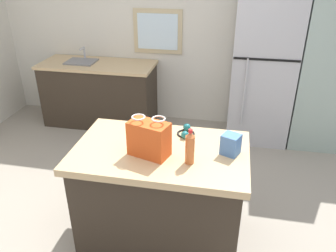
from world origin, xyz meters
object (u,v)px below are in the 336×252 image
at_px(kitchen_island, 161,195).
at_px(tall_cabinet, 325,59).
at_px(ear_defenders, 186,132).
at_px(bottle, 190,148).
at_px(shopping_bag, 149,139).
at_px(refrigerator, 263,70).
at_px(small_box, 231,144).

xyz_separation_m(kitchen_island, tall_cabinet, (1.57, 2.07, 0.67)).
height_order(tall_cabinet, ear_defenders, tall_cabinet).
bearing_deg(bottle, shopping_bag, 170.27).
bearing_deg(refrigerator, small_box, -99.44).
bearing_deg(ear_defenders, shopping_bag, -121.29).
xyz_separation_m(refrigerator, shopping_bag, (-0.93, -2.16, 0.10)).
xyz_separation_m(kitchen_island, small_box, (0.53, 0.04, 0.53)).
bearing_deg(small_box, ear_defenders, 147.66).
bearing_deg(ear_defenders, bottle, -78.09).
distance_m(small_box, ear_defenders, 0.45).
bearing_deg(tall_cabinet, kitchen_island, -127.21).
height_order(bottle, ear_defenders, bottle).
height_order(refrigerator, small_box, refrigerator).
relative_size(small_box, bottle, 0.59).
height_order(shopping_bag, small_box, shopping_bag).
xyz_separation_m(refrigerator, tall_cabinet, (0.70, 0.00, 0.18)).
xyz_separation_m(refrigerator, ear_defenders, (-0.71, -1.79, -0.02)).
relative_size(shopping_bag, ear_defenders, 1.66).
height_order(refrigerator, bottle, refrigerator).
relative_size(kitchen_island, shopping_bag, 4.10).
bearing_deg(bottle, small_box, 33.01).
bearing_deg(tall_cabinet, refrigerator, -179.98).
xyz_separation_m(tall_cabinet, shopping_bag, (-1.64, -2.16, -0.09)).
relative_size(refrigerator, tall_cabinet, 0.84).
distance_m(shopping_bag, ear_defenders, 0.45).
relative_size(shopping_bag, bottle, 1.22).
height_order(shopping_bag, ear_defenders, shopping_bag).
bearing_deg(kitchen_island, shopping_bag, -125.12).
distance_m(refrigerator, tall_cabinet, 0.72).
height_order(small_box, ear_defenders, small_box).
xyz_separation_m(refrigerator, small_box, (-0.34, -2.03, 0.04)).
bearing_deg(tall_cabinet, small_box, -117.09).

